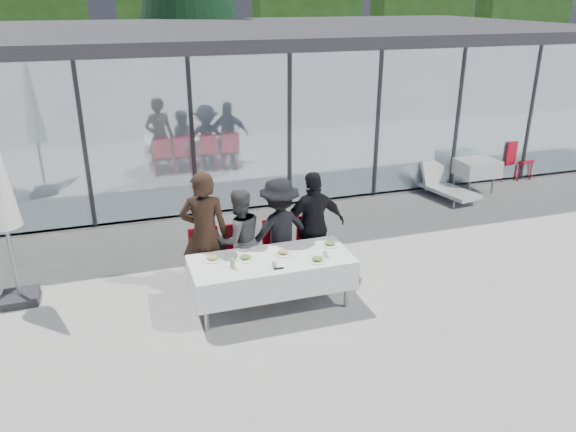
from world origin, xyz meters
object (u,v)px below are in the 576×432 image
(diner_a, at_px, (205,234))
(diner_chair_b, at_px, (239,253))
(diner_chair_d, at_px, (312,243))
(spare_chair_b, at_px, (508,159))
(diner_d, at_px, (314,226))
(spare_table_right, at_px, (475,167))
(diner_b, at_px, (239,240))
(diner_c, at_px, (279,232))
(lounger, at_px, (445,185))
(folded_eyeglasses, at_px, (279,269))
(plate_c, at_px, (283,253))
(juice_bottle, at_px, (233,264))
(diner_chair_c, at_px, (278,248))
(spare_chair_a, at_px, (518,156))
(plate_b, at_px, (245,258))
(plate_extra, at_px, (317,259))
(plate_d, at_px, (330,244))
(plate_a, at_px, (212,258))
(dining_table, at_px, (271,272))
(diner_chair_a, at_px, (205,258))

(diner_a, relative_size, diner_chair_b, 1.94)
(diner_chair_d, distance_m, spare_chair_b, 6.82)
(diner_d, height_order, spare_table_right, diner_d)
(diner_b, bearing_deg, diner_chair_d, 172.50)
(spare_table_right, bearing_deg, diner_c, -153.09)
(diner_b, bearing_deg, lounger, -163.93)
(diner_chair_d, relative_size, folded_eyeglasses, 6.96)
(diner_d, distance_m, spare_chair_b, 6.86)
(plate_c, bearing_deg, juice_bottle, -165.57)
(diner_b, relative_size, diner_chair_c, 1.61)
(diner_chair_c, distance_m, spare_chair_a, 7.72)
(diner_c, distance_m, juice_bottle, 1.21)
(diner_c, xyz_separation_m, diner_d, (0.55, -0.00, 0.03))
(juice_bottle, bearing_deg, folded_eyeglasses, -20.51)
(plate_b, relative_size, spare_chair_b, 0.27)
(plate_b, xyz_separation_m, spare_chair_b, (7.32, 3.75, -0.24))
(diner_a, relative_size, spare_chair_b, 1.94)
(plate_extra, bearing_deg, diner_d, 72.58)
(diner_b, xyz_separation_m, spare_chair_b, (7.26, 3.15, -0.25))
(diner_chair_b, bearing_deg, plate_b, -94.51)
(diner_chair_b, bearing_deg, spare_chair_b, 23.03)
(diner_b, bearing_deg, plate_d, 146.42)
(plate_a, xyz_separation_m, lounger, (5.72, 3.08, -0.52))
(diner_a, bearing_deg, plate_extra, 158.93)
(diner_b, xyz_separation_m, juice_bottle, (-0.28, -0.81, 0.03))
(diner_chair_c, distance_m, juice_bottle, 1.28)
(folded_eyeglasses, bearing_deg, plate_a, 145.42)
(juice_bottle, bearing_deg, lounger, 31.75)
(diner_b, xyz_separation_m, plate_extra, (0.88, -0.96, -0.01))
(diner_d, distance_m, lounger, 4.85)
(diner_b, xyz_separation_m, diner_chair_d, (1.18, 0.06, -0.25))
(diner_chair_c, height_order, plate_a, diner_chair_c)
(dining_table, relative_size, plate_a, 8.65)
(diner_b, distance_m, juice_bottle, 0.85)
(lounger, bearing_deg, diner_a, -155.59)
(diner_d, relative_size, plate_c, 6.58)
(spare_table_right, bearing_deg, juice_bottle, -150.65)
(diner_chair_c, relative_size, diner_d, 0.57)
(spare_table_right, height_order, spare_chair_a, spare_chair_a)
(spare_chair_a, bearing_deg, plate_extra, -148.02)
(plate_c, xyz_separation_m, plate_d, (0.74, 0.08, 0.00))
(diner_b, xyz_separation_m, plate_d, (1.24, -0.53, -0.01))
(diner_c, height_order, diner_d, diner_d)
(diner_chair_a, xyz_separation_m, juice_bottle, (0.23, -0.87, 0.28))
(plate_a, relative_size, plate_extra, 1.00)
(diner_chair_b, height_order, plate_a, diner_chair_b)
(diner_d, bearing_deg, folded_eyeglasses, 47.79)
(folded_eyeglasses, height_order, spare_chair_b, spare_chair_b)
(diner_b, xyz_separation_m, plate_c, (0.50, -0.61, -0.01))
(dining_table, relative_size, diner_chair_d, 2.32)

